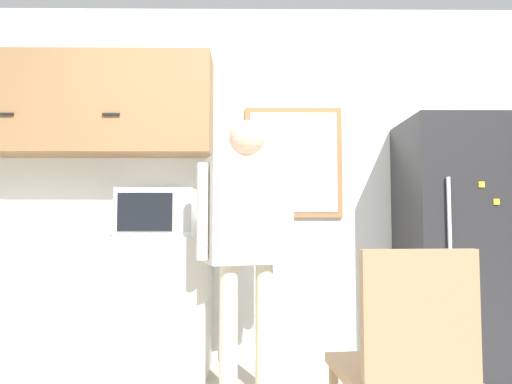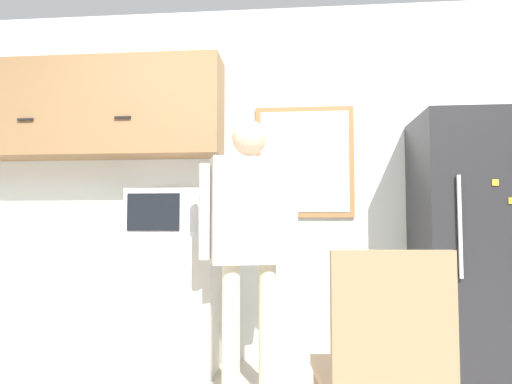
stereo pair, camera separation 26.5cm
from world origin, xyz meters
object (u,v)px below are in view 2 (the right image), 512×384
object	(u,v)px
microwave	(168,213)
chair	(384,365)
refrigerator	(472,247)
person	(249,224)

from	to	relation	value
microwave	chair	distance (m)	2.02
refrigerator	person	bearing A→B (deg)	-166.66
person	chair	size ratio (longest dim) A/B	1.76
microwave	person	xyz separation A→B (m)	(0.63, -0.40, -0.08)
microwave	chair	size ratio (longest dim) A/B	0.55
person	chair	bearing A→B (deg)	-78.70
microwave	refrigerator	world-z (taller)	refrigerator
refrigerator	chair	world-z (taller)	refrigerator
person	refrigerator	bearing A→B (deg)	-4.03
refrigerator	chair	xyz separation A→B (m)	(-0.84, -1.44, -0.34)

